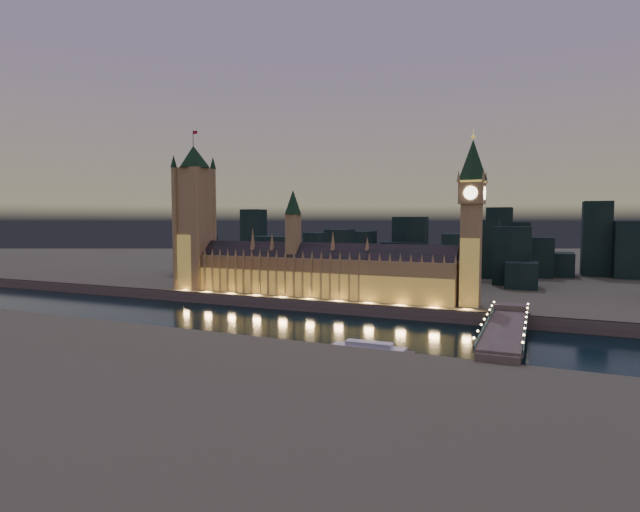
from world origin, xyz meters
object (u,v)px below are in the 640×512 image
at_px(victoria_tower, 194,211).
at_px(elizabeth_tower, 472,208).
at_px(river_boat, 369,348).
at_px(palace_of_westminster, 316,271).
at_px(westminster_bridge, 506,333).

xyz_separation_m(victoria_tower, elizabeth_tower, (218.00, -0.00, -0.41)).
height_order(victoria_tower, river_boat, victoria_tower).
distance_m(palace_of_westminster, victoria_tower, 118.11).
xyz_separation_m(westminster_bridge, river_boat, (-60.00, -39.01, -4.43)).
relative_size(victoria_tower, elizabeth_tower, 1.13).
bearing_deg(palace_of_westminster, victoria_tower, 179.90).
xyz_separation_m(elizabeth_tower, river_boat, (-34.14, -104.37, -69.52)).
distance_m(victoria_tower, river_boat, 222.68).
distance_m(westminster_bridge, river_boat, 71.70).
bearing_deg(river_boat, victoria_tower, 150.42).
relative_size(elizabeth_tower, westminster_bridge, 1.00).
xyz_separation_m(palace_of_westminster, westminster_bridge, (134.71, -65.18, -20.39)).
relative_size(palace_of_westminster, elizabeth_tower, 1.79).
relative_size(palace_of_westminster, westminster_bridge, 1.79).
distance_m(elizabeth_tower, river_boat, 129.97).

